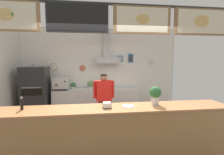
# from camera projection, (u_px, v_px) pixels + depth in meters

# --- Properties ---
(ground_plane) EXTENTS (6.51, 6.51, 0.00)m
(ground_plane) POSITION_uv_depth(u_px,v_px,m) (109.00, 149.00, 3.52)
(ground_plane) COLOR #3F3A38
(back_wall_assembly) EXTENTS (5.42, 3.06, 2.97)m
(back_wall_assembly) POSITION_uv_depth(u_px,v_px,m) (101.00, 69.00, 5.78)
(back_wall_assembly) COLOR #9E9E99
(back_wall_assembly) RESTS_ON ground_plane
(service_counter) EXTENTS (4.28, 0.63, 1.05)m
(service_counter) POSITION_uv_depth(u_px,v_px,m) (112.00, 136.00, 2.98)
(service_counter) COLOR #B77F4C
(service_counter) RESTS_ON ground_plane
(back_prep_counter) EXTENTS (2.84, 0.60, 0.92)m
(back_prep_counter) POSITION_uv_depth(u_px,v_px,m) (97.00, 102.00, 5.67)
(back_prep_counter) COLOR silver
(back_prep_counter) RESTS_ON ground_plane
(pizza_oven) EXTENTS (0.74, 0.69, 1.77)m
(pizza_oven) POSITION_uv_depth(u_px,v_px,m) (36.00, 94.00, 5.10)
(pizza_oven) COLOR #232326
(pizza_oven) RESTS_ON ground_plane
(shop_worker) EXTENTS (0.55, 0.23, 1.53)m
(shop_worker) POSITION_uv_depth(u_px,v_px,m) (104.00, 100.00, 4.39)
(shop_worker) COLOR #232328
(shop_worker) RESTS_ON ground_plane
(espresso_machine) EXTENTS (0.51, 0.47, 0.41)m
(espresso_machine) POSITION_uv_depth(u_px,v_px,m) (61.00, 83.00, 5.42)
(espresso_machine) COLOR silver
(espresso_machine) RESTS_ON back_prep_counter
(potted_thyme) EXTENTS (0.23, 0.23, 0.26)m
(potted_thyme) POSITION_uv_depth(u_px,v_px,m) (91.00, 84.00, 5.62)
(potted_thyme) COLOR beige
(potted_thyme) RESTS_ON back_prep_counter
(potted_oregano) EXTENTS (0.18, 0.18, 0.23)m
(potted_oregano) POSITION_uv_depth(u_px,v_px,m) (73.00, 85.00, 5.47)
(potted_oregano) COLOR beige
(potted_oregano) RESTS_ON back_prep_counter
(pepper_grinder) EXTENTS (0.05, 0.05, 0.22)m
(pepper_grinder) POSITION_uv_depth(u_px,v_px,m) (22.00, 103.00, 2.78)
(pepper_grinder) COLOR black
(pepper_grinder) RESTS_ON service_counter
(condiment_plate) EXTENTS (0.21, 0.21, 0.01)m
(condiment_plate) POSITION_uv_depth(u_px,v_px,m) (128.00, 106.00, 2.98)
(condiment_plate) COLOR white
(condiment_plate) RESTS_ON service_counter
(basil_vase) EXTENTS (0.22, 0.22, 0.34)m
(basil_vase) POSITION_uv_depth(u_px,v_px,m) (155.00, 95.00, 3.09)
(basil_vase) COLOR silver
(basil_vase) RESTS_ON service_counter
(napkin_holder) EXTENTS (0.16, 0.15, 0.11)m
(napkin_holder) POSITION_uv_depth(u_px,v_px,m) (107.00, 105.00, 2.89)
(napkin_holder) COLOR #262628
(napkin_holder) RESTS_ON service_counter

